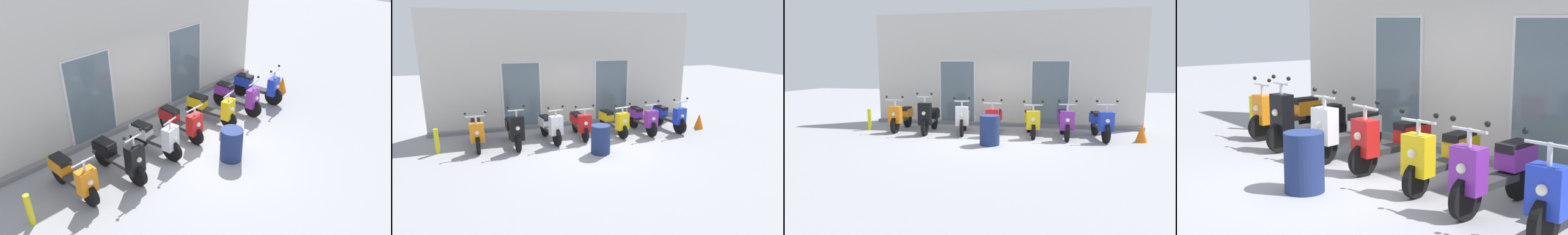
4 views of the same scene
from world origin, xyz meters
TOP-DOWN VIEW (x-y plane):
  - ground_plane at (0.00, 0.00)m, footprint 40.00×40.00m
  - storefront_facade at (0.00, 2.60)m, footprint 9.42×0.50m
  - scooter_orange at (-3.16, 0.94)m, footprint 0.59×1.62m
  - scooter_black at (-2.11, 0.73)m, footprint 0.51×1.68m
  - scooter_white at (-1.02, 0.82)m, footprint 0.60×1.58m
  - scooter_red at (-0.03, 0.93)m, footprint 0.62×1.54m
  - scooter_yellow at (1.10, 0.88)m, footprint 0.66×1.57m
  - scooter_purple at (2.10, 0.76)m, footprint 0.54×1.62m
  - scooter_blue at (3.12, 0.78)m, footprint 0.64×1.67m
  - trash_bin at (0.09, -0.64)m, footprint 0.53×0.53m
  - traffic_cone at (4.19, 0.55)m, footprint 0.32×0.32m
  - curb_bollard at (-4.22, 0.75)m, footprint 0.12×0.12m

SIDE VIEW (x-z plane):
  - ground_plane at x=0.00m, z-range 0.00..0.00m
  - traffic_cone at x=4.19m, z-range 0.00..0.52m
  - curb_bollard at x=-4.22m, z-range 0.00..0.70m
  - trash_bin at x=0.09m, z-range 0.00..0.80m
  - scooter_yellow at x=1.10m, z-range -0.11..1.02m
  - scooter_orange at x=-3.16m, z-range -0.13..1.05m
  - scooter_red at x=-0.03m, z-range -0.11..1.03m
  - scooter_blue at x=3.12m, z-range -0.13..1.06m
  - scooter_white at x=-1.02m, z-range -0.12..1.08m
  - scooter_purple at x=2.10m, z-range -0.10..1.07m
  - scooter_black at x=-2.11m, z-range -0.16..1.15m
  - storefront_facade at x=0.00m, z-range -0.06..3.89m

